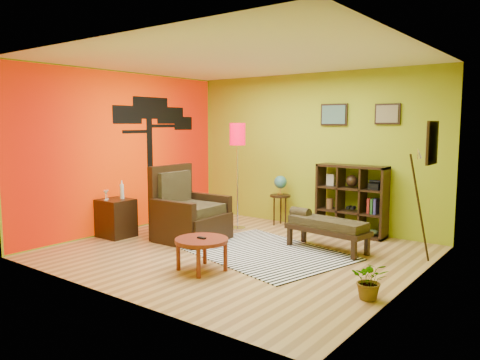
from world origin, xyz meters
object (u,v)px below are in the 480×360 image
Objects in this scene: cube_shelf at (352,200)px; potted_plant at (370,284)px; coffee_table at (202,243)px; armchair at (188,217)px; globe_table at (280,188)px; floor_lamp at (237,144)px; side_cabinet at (116,218)px; bench at (325,225)px.

cube_shelf is 2.78× the size of potted_plant.
coffee_table is 0.57× the size of armchair.
cube_shelf is at bearing 2.60° from globe_table.
floor_lamp is at bearing 116.42° from coffee_table.
coffee_table is 3.10m from cube_shelf.
cube_shelf reaches higher than potted_plant.
coffee_table is 2.43m from side_cabinet.
floor_lamp reaches higher than bench.
armchair is 1.60m from floor_lamp.
cube_shelf is at bearing 117.57° from potted_plant.
coffee_table is 2.70m from floor_lamp.
armchair is 2.23m from bench.
cube_shelf is at bearing 94.08° from bench.
cube_shelf is at bearing 76.28° from coffee_table.
potted_plant is (2.78, -2.59, -0.54)m from globe_table.
side_cabinet reaches higher than coffee_table.
cube_shelf reaches higher than globe_table.
floor_lamp is at bearing 150.35° from potted_plant.
armchair is 0.91× the size of bench.
globe_table is (-0.66, 2.94, 0.34)m from coffee_table.
globe_table is at bearing 143.82° from bench.
cube_shelf is (3.11, 2.50, 0.28)m from side_cabinet.
floor_lamp reaches higher than globe_table.
armchair reaches higher than potted_plant.
globe_table is 3.84m from potted_plant.
coffee_table is 0.57× the size of cube_shelf.
potted_plant is (4.50, -0.16, -0.15)m from side_cabinet.
cube_shelf is 3.03m from potted_plant.
side_cabinet is 0.72× the size of bench.
bench is at bearing 66.34° from coffee_table.
coffee_table reaches higher than potted_plant.
floor_lamp is (-1.08, 2.17, 1.18)m from coffee_table.
side_cabinet is at bearing -157.03° from bench.
globe_table is 0.70× the size of bench.
floor_lamp is (1.30, 1.67, 1.22)m from side_cabinet.
globe_table is (0.42, 0.77, -0.84)m from floor_lamp.
cube_shelf is at bearing 43.42° from armchair.
globe_table is 0.78× the size of cube_shelf.
globe_table is 1.86m from bench.
bench is (1.48, -1.08, -0.33)m from globe_table.
coffee_table is 0.52× the size of bench.
armchair reaches higher than bench.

